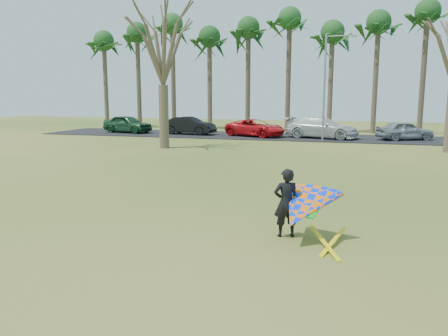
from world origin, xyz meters
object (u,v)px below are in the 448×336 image
(bare_tree_left, at_px, (162,42))
(car_3, at_px, (322,128))
(car_2, at_px, (255,128))
(kite_flyer, at_px, (301,207))
(car_4, at_px, (405,130))
(car_0, at_px, (128,124))
(streetlight, at_px, (327,82))
(car_1, at_px, (189,126))

(bare_tree_left, bearing_deg, car_3, 43.79)
(car_3, bearing_deg, bare_tree_left, 147.32)
(car_2, relative_size, kite_flyer, 2.17)
(car_4, relative_size, kite_flyer, 1.81)
(car_0, relative_size, car_2, 0.92)
(bare_tree_left, height_order, streetlight, bare_tree_left)
(streetlight, xyz_separation_m, kite_flyer, (0.85, -23.57, -3.61))
(car_2, distance_m, car_4, 11.87)
(streetlight, distance_m, car_4, 7.48)
(car_3, height_order, car_4, car_3)
(bare_tree_left, bearing_deg, car_4, 31.05)
(car_0, height_order, car_4, car_0)
(streetlight, relative_size, car_4, 1.85)
(car_2, bearing_deg, streetlight, -90.01)
(car_3, distance_m, car_4, 6.34)
(bare_tree_left, height_order, car_2, bare_tree_left)
(car_0, xyz_separation_m, car_3, (17.79, -0.27, 0.04))
(car_0, height_order, car_2, car_0)
(streetlight, xyz_separation_m, car_4, (5.94, 2.69, -3.67))
(car_2, xyz_separation_m, kite_flyer, (6.77, -25.91, 0.07))
(car_2, xyz_separation_m, car_3, (5.54, 0.02, 0.13))
(car_3, bearing_deg, car_2, 103.74)
(bare_tree_left, bearing_deg, kite_flyer, -56.41)
(kite_flyer, bearing_deg, car_2, 104.65)
(bare_tree_left, distance_m, car_0, 13.92)
(car_1, xyz_separation_m, kite_flyer, (12.83, -26.12, 0.01))
(streetlight, bearing_deg, car_1, 167.98)
(bare_tree_left, height_order, car_3, bare_tree_left)
(car_4, bearing_deg, streetlight, 89.93)
(car_2, bearing_deg, bare_tree_left, 177.20)
(car_0, xyz_separation_m, car_4, (24.12, 0.06, -0.08))
(bare_tree_left, xyz_separation_m, car_3, (9.77, 9.37, -6.00))
(kite_flyer, bearing_deg, car_4, 79.03)
(bare_tree_left, relative_size, car_4, 2.24)
(kite_flyer, bearing_deg, car_3, 92.73)
(streetlight, distance_m, car_2, 7.36)
(car_3, relative_size, car_4, 1.36)
(streetlight, distance_m, car_3, 4.28)
(car_0, relative_size, car_4, 1.10)
(streetlight, xyz_separation_m, car_1, (-11.98, 2.55, -3.62))
(streetlight, bearing_deg, kite_flyer, -87.94)
(car_1, bearing_deg, car_4, -83.27)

